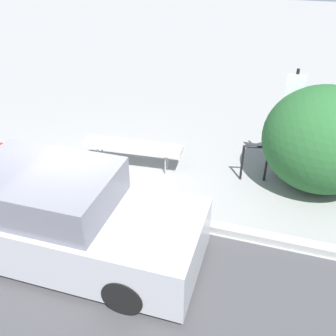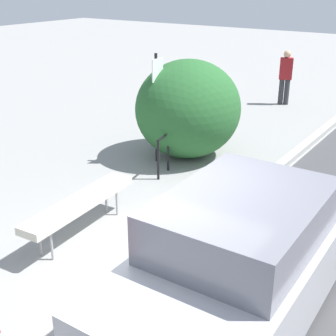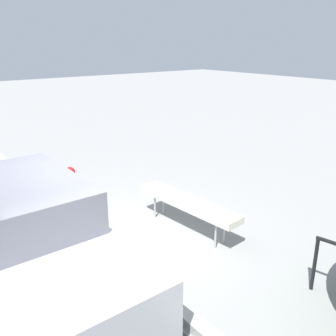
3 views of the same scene
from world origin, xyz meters
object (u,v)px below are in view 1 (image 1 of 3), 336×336
bike_rack (255,159)px  parked_car_near (57,218)px  bench (132,146)px  fire_hydrant (4,158)px  sign_post (290,113)px

bike_rack → parked_car_near: (-2.74, -3.10, 0.18)m
parked_car_near → bench: bearing=87.0°
bike_rack → parked_car_near: 4.14m
bench → parked_car_near: (-0.11, -2.81, 0.15)m
fire_hydrant → bench: bearing=23.8°
bench → fire_hydrant: bearing=-160.6°
bike_rack → sign_post: sign_post is taller
fire_hydrant → parked_car_near: 2.96m
fire_hydrant → parked_car_near: parked_car_near is taller
bench → parked_car_near: 2.81m
bench → fire_hydrant: size_ratio=2.93×
bench → parked_car_near: size_ratio=0.49×
bench → fire_hydrant: 2.76m
bench → bike_rack: size_ratio=2.72×
bench → parked_car_near: parked_car_near is taller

